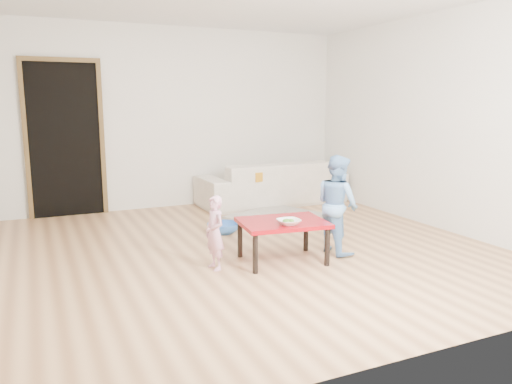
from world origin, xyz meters
TOP-DOWN VIEW (x-y plane):
  - floor at (0.00, 0.00)m, footprint 5.00×5.00m
  - back_wall at (0.00, 2.50)m, footprint 5.00×0.02m
  - right_wall at (2.50, 0.00)m, footprint 0.02×5.00m
  - doorway at (-1.60, 2.48)m, footprint 1.02×0.08m
  - sofa at (1.29, 2.05)m, footprint 2.25×0.93m
  - cushion at (0.99, 1.85)m, footprint 0.60×0.56m
  - red_table at (0.14, -0.51)m, footprint 0.88×0.71m
  - bowl at (0.12, -0.68)m, footprint 0.21×0.21m
  - broccoli at (0.12, -0.68)m, footprint 0.12×0.12m
  - child_pink at (-0.53, -0.45)m, footprint 0.20×0.28m
  - child_blue at (0.79, -0.47)m, footprint 0.43×0.53m
  - basin at (-0.01, 0.72)m, footprint 0.38×0.38m
  - blanket at (0.88, 1.11)m, footprint 1.36×1.26m

SIDE VIEW (x-z plane):
  - floor at x=0.00m, z-range -0.01..0.01m
  - blanket at x=0.88m, z-range 0.00..0.05m
  - basin at x=-0.01m, z-range 0.00..0.12m
  - red_table at x=0.14m, z-range 0.00..0.41m
  - sofa at x=1.29m, z-range 0.00..0.65m
  - child_pink at x=-0.53m, z-range 0.00..0.70m
  - bowl at x=0.12m, z-range 0.41..0.46m
  - broccoli at x=0.12m, z-range 0.41..0.46m
  - cushion at x=0.99m, z-range 0.43..0.56m
  - child_blue at x=0.79m, z-range 0.00..1.02m
  - doorway at x=-1.60m, z-range -0.03..2.08m
  - back_wall at x=0.00m, z-range 0.00..2.60m
  - right_wall at x=2.50m, z-range 0.00..2.60m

